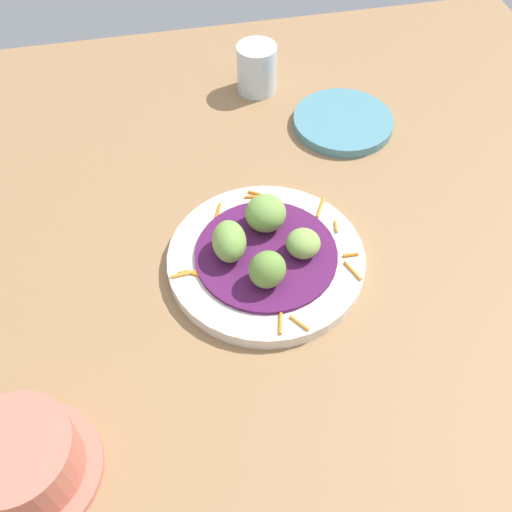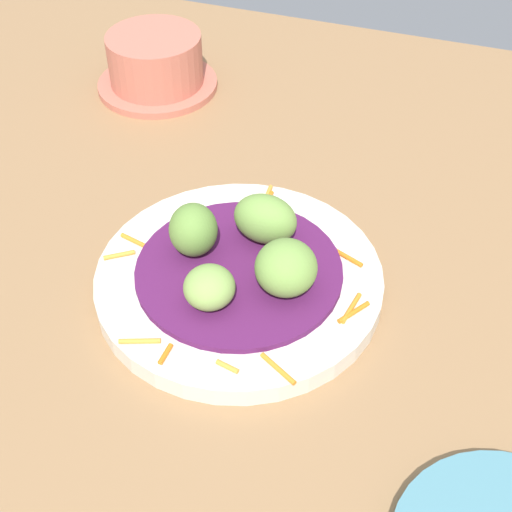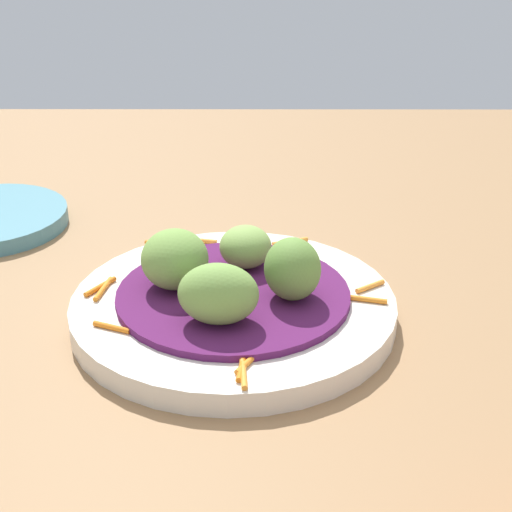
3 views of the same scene
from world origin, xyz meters
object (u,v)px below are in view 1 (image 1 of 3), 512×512
object	(u,v)px
main_plate	(266,260)
side_plate_small	(343,122)
guac_scoop_right	(303,243)
terracotta_bowl	(22,461)
guac_scoop_center	(267,270)
water_glass	(257,69)
guac_scoop_back	(266,213)
guac_scoop_left	(229,241)

from	to	relation	value
main_plate	side_plate_small	xyz separation A→B (cm)	(-17.41, -24.08, -0.16)
guac_scoop_right	terracotta_bowl	bearing A→B (deg)	31.18
guac_scoop_center	terracotta_bowl	distance (cm)	31.43
guac_scoop_right	water_glass	world-z (taller)	water_glass
guac_scoop_back	terracotta_bowl	bearing A→B (deg)	40.67
guac_scoop_center	guac_scoop_back	world-z (taller)	guac_scoop_center
side_plate_small	terracotta_bowl	bearing A→B (deg)	44.46
guac_scoop_left	water_glass	distance (cm)	36.81
main_plate	guac_scoop_left	bearing A→B (deg)	-11.27
guac_scoop_center	guac_scoop_back	bearing A→B (deg)	-101.27
guac_scoop_left	guac_scoop_right	bearing A→B (deg)	168.73
terracotta_bowl	water_glass	distance (cm)	66.02
main_plate	water_glass	xyz separation A→B (cm)	(-6.44, -36.05, 2.95)
guac_scoop_left	side_plate_small	bearing A→B (deg)	-133.12
guac_scoop_right	terracotta_bowl	world-z (taller)	terracotta_bowl
main_plate	terracotta_bowl	bearing A→B (deg)	36.14
guac_scoop_right	guac_scoop_center	bearing A→B (deg)	33.73
guac_scoop_back	water_glass	distance (cm)	32.21
main_plate	terracotta_bowl	size ratio (longest dim) A/B	1.73
guac_scoop_left	guac_scoop_back	bearing A→B (deg)	-146.27
guac_scoop_center	guac_scoop_right	distance (cm)	6.28
guac_scoop_back	side_plate_small	world-z (taller)	guac_scoop_back
guac_scoop_back	terracotta_bowl	distance (cm)	37.90
main_plate	terracotta_bowl	xyz separation A→B (cm)	(27.86, 20.35, 2.16)
side_plate_small	terracotta_bowl	xyz separation A→B (cm)	(45.27, 44.42, 2.32)
guac_scoop_right	water_glass	bearing A→B (deg)	-93.28
terracotta_bowl	guac_scoop_center	bearing A→B (deg)	-149.32
terracotta_bowl	water_glass	size ratio (longest dim) A/B	1.83
main_plate	guac_scoop_left	world-z (taller)	guac_scoop_left
side_plate_small	terracotta_bowl	distance (cm)	63.46
terracotta_bowl	water_glass	xyz separation A→B (cm)	(-34.31, -56.40, 0.79)
main_plate	guac_scoop_left	size ratio (longest dim) A/B	4.34
guac_scoop_right	water_glass	distance (cm)	36.97
side_plate_small	guac_scoop_left	bearing A→B (deg)	46.88
main_plate	guac_scoop_right	bearing A→B (deg)	168.73
main_plate	guac_scoop_center	bearing A→B (deg)	78.73
main_plate	guac_scoop_center	xyz separation A→B (cm)	(0.86, 4.33, 3.78)
side_plate_small	guac_scoop_right	bearing A→B (deg)	62.34
main_plate	guac_scoop_right	world-z (taller)	guac_scoop_right
guac_scoop_left	guac_scoop_center	distance (cm)	6.25
guac_scoop_right	guac_scoop_left	bearing A→B (deg)	-11.27
guac_scoop_back	guac_scoop_center	bearing A→B (deg)	78.73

